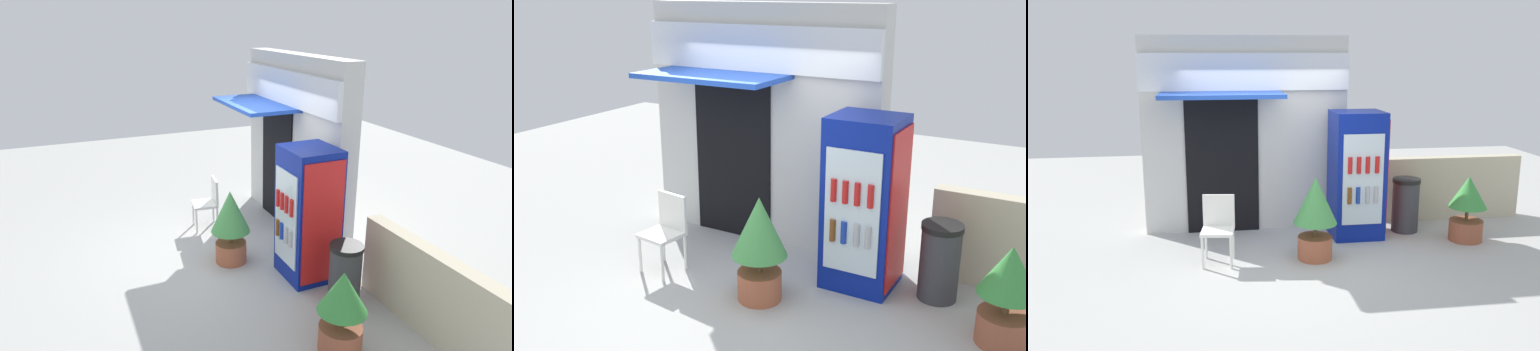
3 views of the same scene
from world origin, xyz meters
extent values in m
plane|color=#B2B2AD|center=(0.00, 0.00, 0.00)|extent=(16.00, 16.00, 0.00)
cube|color=silver|center=(-0.28, 1.52, 1.49)|extent=(3.13, 0.33, 2.99)
cube|color=white|center=(-0.28, 1.32, 2.46)|extent=(3.13, 0.08, 0.55)
cube|color=#1E47B2|center=(-0.66, 0.92, 2.16)|extent=(1.74, 0.89, 0.06)
cube|color=black|center=(-0.66, 1.34, 1.05)|extent=(1.10, 0.03, 2.11)
cube|color=navy|center=(1.32, 0.87, 0.95)|extent=(0.75, 0.68, 1.90)
cube|color=silver|center=(1.32, 0.52, 0.95)|extent=(0.60, 0.02, 1.33)
cube|color=red|center=(1.70, 0.87, 0.95)|extent=(0.02, 0.61, 1.71)
cylinder|color=brown|center=(1.12, 0.50, 0.73)|extent=(0.06, 0.06, 0.24)
cylinder|color=#1938A5|center=(1.25, 0.50, 0.73)|extent=(0.06, 0.06, 0.24)
cylinder|color=#B2B2B7|center=(1.39, 0.50, 0.73)|extent=(0.06, 0.06, 0.24)
cylinder|color=#B2B2B7|center=(1.52, 0.50, 0.73)|extent=(0.06, 0.06, 0.24)
cylinder|color=red|center=(1.12, 0.50, 1.17)|extent=(0.06, 0.06, 0.24)
cylinder|color=red|center=(1.25, 0.50, 1.17)|extent=(0.06, 0.06, 0.24)
cylinder|color=red|center=(1.38, 0.50, 1.17)|extent=(0.06, 0.06, 0.24)
cylinder|color=red|center=(1.52, 0.50, 1.17)|extent=(0.06, 0.06, 0.24)
cylinder|color=white|center=(-0.99, -0.13, 0.22)|extent=(0.04, 0.04, 0.43)
cylinder|color=white|center=(-0.62, -0.18, 0.22)|extent=(0.04, 0.04, 0.43)
cylinder|color=white|center=(-0.94, 0.22, 0.22)|extent=(0.04, 0.04, 0.43)
cylinder|color=white|center=(-0.57, 0.18, 0.22)|extent=(0.04, 0.04, 0.43)
cube|color=white|center=(-0.78, 0.02, 0.45)|extent=(0.47, 0.47, 0.04)
cube|color=white|center=(-0.76, 0.21, 0.68)|extent=(0.42, 0.09, 0.43)
cylinder|color=#AD5B3D|center=(0.52, 0.01, 0.16)|extent=(0.47, 0.47, 0.31)
cylinder|color=brown|center=(0.52, 0.01, 0.41)|extent=(0.05, 0.05, 0.19)
cone|color=#47994C|center=(0.52, 0.01, 0.82)|extent=(0.59, 0.59, 0.63)
cylinder|color=#995138|center=(2.89, 0.41, 0.15)|extent=(0.49, 0.49, 0.31)
cylinder|color=brown|center=(2.89, 0.41, 0.41)|extent=(0.05, 0.05, 0.20)
cone|color=#388C3D|center=(2.89, 0.41, 0.74)|extent=(0.55, 0.55, 0.47)
cylinder|color=#38383D|center=(2.15, 0.96, 0.39)|extent=(0.41, 0.41, 0.78)
cylinder|color=black|center=(2.15, 0.96, 0.81)|extent=(0.43, 0.43, 0.06)
camera|label=1|loc=(6.50, -2.19, 3.53)|focal=32.84mm
camera|label=2|loc=(3.38, -4.81, 3.16)|focal=41.66mm
camera|label=3|loc=(-0.89, -6.72, 2.74)|focal=37.63mm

